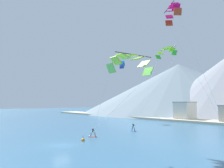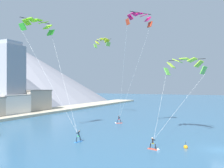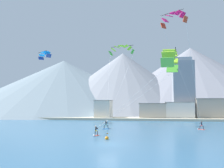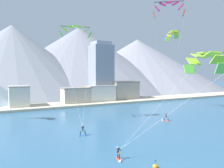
{
  "view_description": "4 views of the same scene",
  "coord_description": "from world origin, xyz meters",
  "px_view_note": "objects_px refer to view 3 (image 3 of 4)",
  "views": [
    {
      "loc": [
        29.66,
        -15.62,
        6.29
      ],
      "look_at": [
        -2.15,
        11.56,
        9.81
      ],
      "focal_mm": 35.0,
      "sensor_mm": 36.0,
      "label": 1
    },
    {
      "loc": [
        -35.02,
        -1.29,
        8.32
      ],
      "look_at": [
        -3.72,
        13.84,
        8.54
      ],
      "focal_mm": 40.0,
      "sensor_mm": 36.0,
      "label": 2
    },
    {
      "loc": [
        5.97,
        -31.76,
        5.06
      ],
      "look_at": [
        -1.4,
        11.44,
        8.65
      ],
      "focal_mm": 40.0,
      "sensor_mm": 36.0,
      "label": 3
    },
    {
      "loc": [
        -15.54,
        -14.19,
        10.41
      ],
      "look_at": [
        1.58,
        19.68,
        8.29
      ],
      "focal_mm": 35.0,
      "sensor_mm": 36.0,
      "label": 4
    }
  ],
  "objects_px": {
    "kitesurfer_mid_center": "(95,133)",
    "parafoil_kite_near_lead": "(174,18)",
    "parafoil_kite_near_trail": "(121,49)",
    "race_marker_buoy": "(107,138)",
    "parafoil_kite_mid_center": "(170,59)",
    "parafoil_kite_distant_high_outer": "(44,54)",
    "kitesurfer_near_lead": "(201,127)",
    "kitesurfer_near_trail": "(107,126)"
  },
  "relations": [
    {
      "from": "kitesurfer_near_trail",
      "to": "parafoil_kite_distant_high_outer",
      "type": "xyz_separation_m",
      "value": [
        -22.11,
        17.17,
        19.31
      ]
    },
    {
      "from": "parafoil_kite_near_trail",
      "to": "race_marker_buoy",
      "type": "relative_size",
      "value": 18.03
    },
    {
      "from": "kitesurfer_mid_center",
      "to": "parafoil_kite_near_trail",
      "type": "height_order",
      "value": "parafoil_kite_near_trail"
    },
    {
      "from": "kitesurfer_near_trail",
      "to": "kitesurfer_mid_center",
      "type": "bearing_deg",
      "value": -88.59
    },
    {
      "from": "kitesurfer_mid_center",
      "to": "parafoil_kite_mid_center",
      "type": "distance_m",
      "value": 16.57
    },
    {
      "from": "kitesurfer_near_lead",
      "to": "parafoil_kite_distant_high_outer",
      "type": "height_order",
      "value": "parafoil_kite_distant_high_outer"
    },
    {
      "from": "parafoil_kite_mid_center",
      "to": "parafoil_kite_distant_high_outer",
      "type": "distance_m",
      "value": 46.47
    },
    {
      "from": "kitesurfer_mid_center",
      "to": "parafoil_kite_near_trail",
      "type": "relative_size",
      "value": 0.1
    },
    {
      "from": "parafoil_kite_near_lead",
      "to": "parafoil_kite_near_trail",
      "type": "relative_size",
      "value": 1.13
    },
    {
      "from": "kitesurfer_near_trail",
      "to": "race_marker_buoy",
      "type": "bearing_deg",
      "value": -79.29
    },
    {
      "from": "kitesurfer_near_lead",
      "to": "kitesurfer_mid_center",
      "type": "relative_size",
      "value": 0.99
    },
    {
      "from": "parafoil_kite_near_trail",
      "to": "parafoil_kite_distant_high_outer",
      "type": "height_order",
      "value": "parafoil_kite_distant_high_outer"
    },
    {
      "from": "kitesurfer_near_trail",
      "to": "kitesurfer_mid_center",
      "type": "height_order",
      "value": "kitesurfer_near_trail"
    },
    {
      "from": "parafoil_kite_near_trail",
      "to": "parafoil_kite_mid_center",
      "type": "relative_size",
      "value": 1.41
    },
    {
      "from": "parafoil_kite_near_trail",
      "to": "parafoil_kite_near_lead",
      "type": "bearing_deg",
      "value": -50.6
    },
    {
      "from": "kitesurfer_mid_center",
      "to": "parafoil_kite_near_lead",
      "type": "distance_m",
      "value": 25.32
    },
    {
      "from": "parafoil_kite_near_lead",
      "to": "kitesurfer_mid_center",
      "type": "bearing_deg",
      "value": -152.73
    },
    {
      "from": "race_marker_buoy",
      "to": "parafoil_kite_near_lead",
      "type": "bearing_deg",
      "value": 44.12
    },
    {
      "from": "kitesurfer_near_trail",
      "to": "race_marker_buoy",
      "type": "xyz_separation_m",
      "value": [
        2.82,
        -14.9,
        -0.38
      ]
    },
    {
      "from": "parafoil_kite_mid_center",
      "to": "parafoil_kite_distant_high_outer",
      "type": "bearing_deg",
      "value": 138.4
    },
    {
      "from": "kitesurfer_near_lead",
      "to": "race_marker_buoy",
      "type": "bearing_deg",
      "value": -133.12
    },
    {
      "from": "parafoil_kite_distant_high_outer",
      "to": "race_marker_buoy",
      "type": "distance_m",
      "value": 45.14
    },
    {
      "from": "parafoil_kite_mid_center",
      "to": "parafoil_kite_distant_high_outer",
      "type": "xyz_separation_m",
      "value": [
        -34.24,
        30.4,
        7.94
      ]
    },
    {
      "from": "kitesurfer_mid_center",
      "to": "parafoil_kite_distant_high_outer",
      "type": "distance_m",
      "value": 41.13
    },
    {
      "from": "parafoil_kite_near_lead",
      "to": "race_marker_buoy",
      "type": "height_order",
      "value": "parafoil_kite_near_lead"
    },
    {
      "from": "parafoil_kite_near_lead",
      "to": "race_marker_buoy",
      "type": "xyz_separation_m",
      "value": [
        -10.65,
        -10.33,
        -20.83
      ]
    },
    {
      "from": "kitesurfer_mid_center",
      "to": "parafoil_kite_mid_center",
      "type": "xyz_separation_m",
      "value": [
        11.85,
        -1.86,
        11.44
      ]
    },
    {
      "from": "kitesurfer_near_trail",
      "to": "kitesurfer_mid_center",
      "type": "distance_m",
      "value": 11.37
    },
    {
      "from": "kitesurfer_near_lead",
      "to": "kitesurfer_near_trail",
      "type": "height_order",
      "value": "kitesurfer_near_trail"
    },
    {
      "from": "parafoil_kite_near_lead",
      "to": "race_marker_buoy",
      "type": "bearing_deg",
      "value": -135.88
    },
    {
      "from": "kitesurfer_near_lead",
      "to": "parafoil_kite_near_trail",
      "type": "relative_size",
      "value": 0.1
    },
    {
      "from": "kitesurfer_near_lead",
      "to": "parafoil_kite_mid_center",
      "type": "xyz_separation_m",
      "value": [
        -6.75,
        -15.47,
        11.37
      ]
    },
    {
      "from": "kitesurfer_mid_center",
      "to": "parafoil_kite_near_trail",
      "type": "distance_m",
      "value": 27.94
    },
    {
      "from": "kitesurfer_near_lead",
      "to": "parafoil_kite_near_lead",
      "type": "relative_size",
      "value": 0.09
    },
    {
      "from": "race_marker_buoy",
      "to": "kitesurfer_near_lead",
      "type": "bearing_deg",
      "value": 46.88
    },
    {
      "from": "kitesurfer_mid_center",
      "to": "parafoil_kite_near_lead",
      "type": "xyz_separation_m",
      "value": [
        13.19,
        6.8,
        20.52
      ]
    },
    {
      "from": "parafoil_kite_near_trail",
      "to": "kitesurfer_near_lead",
      "type": "bearing_deg",
      "value": -23.52
    },
    {
      "from": "parafoil_kite_near_lead",
      "to": "parafoil_kite_mid_center",
      "type": "bearing_deg",
      "value": -98.82
    },
    {
      "from": "parafoil_kite_near_trail",
      "to": "race_marker_buoy",
      "type": "bearing_deg",
      "value": -87.54
    },
    {
      "from": "parafoil_kite_near_trail",
      "to": "race_marker_buoy",
      "type": "distance_m",
      "value": 30.85
    },
    {
      "from": "kitesurfer_mid_center",
      "to": "kitesurfer_near_trail",
      "type": "bearing_deg",
      "value": 91.41
    },
    {
      "from": "kitesurfer_near_lead",
      "to": "race_marker_buoy",
      "type": "distance_m",
      "value": 23.49
    }
  ]
}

